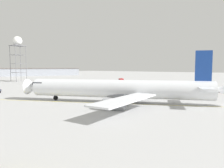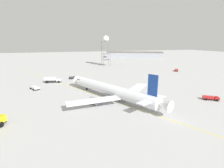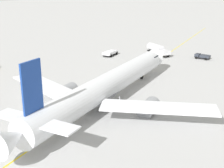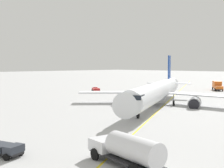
{
  "view_description": "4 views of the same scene",
  "coord_description": "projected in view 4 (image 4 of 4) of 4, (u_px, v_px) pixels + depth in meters",
  "views": [
    {
      "loc": [
        -20.75,
        37.16,
        7.81
      ],
      "look_at": [
        7.31,
        0.26,
        4.02
      ],
      "focal_mm": 32.9,
      "sensor_mm": 36.0,
      "label": 1
    },
    {
      "loc": [
        -51.18,
        18.44,
        20.12
      ],
      "look_at": [
        15.13,
        -3.21,
        2.74
      ],
      "focal_mm": 27.52,
      "sensor_mm": 36.0,
      "label": 2
    },
    {
      "loc": [
        -23.21,
        -39.08,
        19.58
      ],
      "look_at": [
        5.62,
        -0.88,
        3.64
      ],
      "focal_mm": 49.78,
      "sensor_mm": 36.0,
      "label": 3
    },
    {
      "loc": [
        56.91,
        37.69,
        8.86
      ],
      "look_at": [
        15.13,
        -3.21,
        5.0
      ],
      "focal_mm": 48.02,
      "sensor_mm": 36.0,
      "label": 4
    }
  ],
  "objects": [
    {
      "name": "airliner_main",
      "position": [
        157.0,
        93.0,
        63.6
      ],
      "size": [
        43.24,
        34.58,
        11.58
      ],
      "rotation": [
        0.0,
        0.0,
        0.43
      ],
      "color": "white",
      "rests_on": "ground_plane"
    },
    {
      "name": "ground_plane",
      "position": [
        169.0,
        104.0,
        67.47
      ],
      "size": [
        600.0,
        600.0,
        0.0
      ],
      "primitive_type": "plane",
      "color": "#B2B2B2"
    },
    {
      "name": "ops_pickup_truck",
      "position": [
        96.0,
        90.0,
        95.4
      ],
      "size": [
        4.56,
        5.35,
        1.41
      ],
      "rotation": [
        0.0,
        0.0,
        4.1
      ],
      "color": "#232326",
      "rests_on": "ground_plane"
    },
    {
      "name": "baggage_truck_truck",
      "position": [
        4.0,
        149.0,
        28.92
      ],
      "size": [
        2.97,
        4.18,
        1.22
      ],
      "rotation": [
        0.0,
        0.0,
        1.87
      ],
      "color": "#232326",
      "rests_on": "ground_plane"
    },
    {
      "name": "fuel_tanker_truck",
      "position": [
        127.0,
        149.0,
        25.76
      ],
      "size": [
        3.73,
        8.38,
        2.87
      ],
      "rotation": [
        0.0,
        0.0,
        4.56
      ],
      "color": "#232326",
      "rests_on": "ground_plane"
    },
    {
      "name": "taxiway_centreline",
      "position": [
        164.0,
        106.0,
        64.0
      ],
      "size": [
        174.94,
        88.02,
        0.01
      ],
      "rotation": [
        0.0,
        0.0,
        0.47
      ],
      "color": "yellow",
      "rests_on": "ground_plane"
    },
    {
      "name": "catering_truck_truck",
      "position": [
        217.0,
        85.0,
        102.11
      ],
      "size": [
        7.99,
        6.48,
        3.1
      ],
      "rotation": [
        0.0,
        0.0,
        0.59
      ],
      "color": "#232326",
      "rests_on": "ground_plane"
    }
  ]
}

